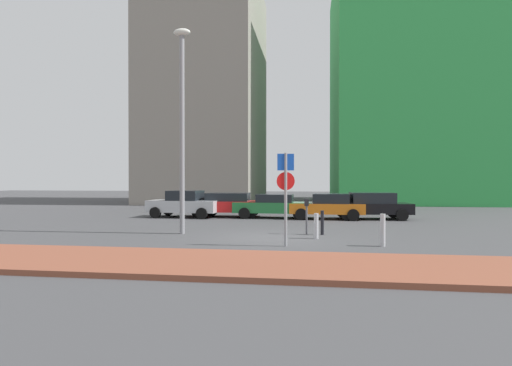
{
  "coord_description": "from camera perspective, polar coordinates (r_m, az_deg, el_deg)",
  "views": [
    {
      "loc": [
        1.47,
        -15.07,
        2.2
      ],
      "look_at": [
        -0.84,
        1.79,
        2.06
      ],
      "focal_mm": 28.04,
      "sensor_mm": 36.0,
      "label": 1
    }
  ],
  "objects": [
    {
      "name": "building_colorful_midrise",
      "position": [
        44.45,
        20.88,
        12.62
      ],
      "size": [
        14.87,
        16.49,
        23.17
      ],
      "primitive_type": "cube",
      "color": "green",
      "rests_on": "ground"
    },
    {
      "name": "traffic_bollard_mid",
      "position": [
        16.22,
        9.43,
        -5.61
      ],
      "size": [
        0.13,
        0.13,
        0.97
      ],
      "primitive_type": "cylinder",
      "color": "black",
      "rests_on": "ground"
    },
    {
      "name": "ground_plane",
      "position": [
        15.3,
        2.21,
        -7.8
      ],
      "size": [
        120.0,
        120.0,
        0.0
      ],
      "primitive_type": "plane",
      "color": "#424244"
    },
    {
      "name": "parked_car_black",
      "position": [
        23.19,
        16.11,
        -3.06
      ],
      "size": [
        4.39,
        2.2,
        1.48
      ],
      "color": "black",
      "rests_on": "ground"
    },
    {
      "name": "parked_car_green",
      "position": [
        23.02,
        2.51,
        -3.22
      ],
      "size": [
        4.5,
        1.97,
        1.37
      ],
      "color": "#237238",
      "rests_on": "ground"
    },
    {
      "name": "parked_car_silver",
      "position": [
        23.83,
        -10.16,
        -2.93
      ],
      "size": [
        4.19,
        2.25,
        1.56
      ],
      "color": "#B7BABF",
      "rests_on": "ground"
    },
    {
      "name": "street_lamp",
      "position": [
        16.71,
        -10.51,
        9.44
      ],
      "size": [
        0.7,
        0.36,
        8.33
      ],
      "color": "gray",
      "rests_on": "ground"
    },
    {
      "name": "sidewalk_brick",
      "position": [
        10.25,
        -0.65,
        -11.54
      ],
      "size": [
        40.0,
        3.25,
        0.14
      ],
      "primitive_type": "cube",
      "color": "brown",
      "rests_on": "ground"
    },
    {
      "name": "parked_car_red",
      "position": [
        23.8,
        -4.15,
        -3.0
      ],
      "size": [
        4.59,
        2.19,
        1.42
      ],
      "color": "red",
      "rests_on": "ground"
    },
    {
      "name": "traffic_bollard_far",
      "position": [
        13.9,
        17.63,
        -6.43
      ],
      "size": [
        0.17,
        0.17,
        1.07
      ],
      "primitive_type": "cylinder",
      "color": "#B7B7BC",
      "rests_on": "ground"
    },
    {
      "name": "parked_car_orange",
      "position": [
        22.78,
        10.22,
        -3.21
      ],
      "size": [
        4.13,
        2.15,
        1.42
      ],
      "color": "orange",
      "rests_on": "ground"
    },
    {
      "name": "building_under_construction",
      "position": [
        41.42,
        -6.9,
        12.78
      ],
      "size": [
        10.35,
        13.63,
        22.06
      ],
      "primitive_type": "cube",
      "color": "gray",
      "rests_on": "ground"
    },
    {
      "name": "traffic_bollard_near",
      "position": [
        15.14,
        8.58,
        -6.09
      ],
      "size": [
        0.17,
        0.17,
        0.95
      ],
      "primitive_type": "cylinder",
      "color": "#B7B7BC",
      "rests_on": "ground"
    },
    {
      "name": "parking_meter",
      "position": [
        16.26,
        7.23,
        -4.04
      ],
      "size": [
        0.18,
        0.14,
        1.43
      ],
      "color": "#4C4C51",
      "rests_on": "ground"
    },
    {
      "name": "parking_sign_post",
      "position": [
        13.21,
        4.25,
        -0.64
      ],
      "size": [
        0.59,
        0.17,
        3.09
      ],
      "color": "gray",
      "rests_on": "ground"
    }
  ]
}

